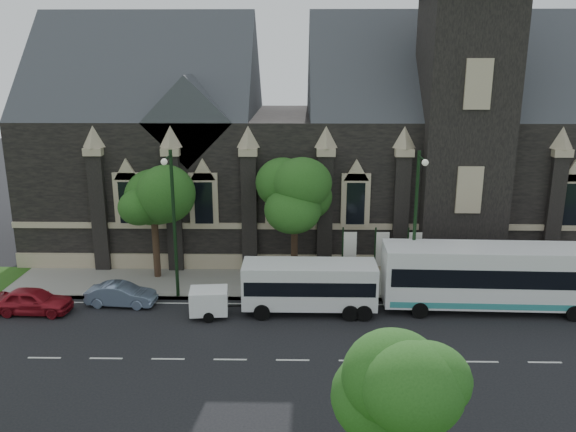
{
  "coord_description": "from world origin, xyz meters",
  "views": [
    {
      "loc": [
        3.21,
        -24.42,
        13.85
      ],
      "look_at": [
        2.67,
        6.0,
        5.53
      ],
      "focal_mm": 35.47,
      "sensor_mm": 36.0,
      "label": 1
    }
  ],
  "objects_px": {
    "box_trailer": "(209,301)",
    "sedan": "(121,295)",
    "tree_park_east": "(396,381)",
    "banner_flag_left": "(347,252)",
    "tree_walk_left": "(157,193)",
    "tree_walk_right": "(298,192)",
    "shuttle_bus": "(310,284)",
    "car_far_red": "(33,301)",
    "tour_coach": "(498,276)",
    "banner_flag_center": "(380,253)",
    "street_lamp_near": "(416,219)",
    "street_lamp_mid": "(173,217)",
    "banner_flag_right": "(412,253)"
  },
  "relations": [
    {
      "from": "box_trailer",
      "to": "sedan",
      "type": "relative_size",
      "value": 0.77
    },
    {
      "from": "tree_park_east",
      "to": "banner_flag_left",
      "type": "distance_m",
      "value": 18.46
    },
    {
      "from": "tree_park_east",
      "to": "tree_walk_left",
      "type": "height_order",
      "value": "tree_walk_left"
    },
    {
      "from": "tree_park_east",
      "to": "box_trailer",
      "type": "relative_size",
      "value": 2.04
    },
    {
      "from": "tree_walk_right",
      "to": "shuttle_bus",
      "type": "bearing_deg",
      "value": -82.39
    },
    {
      "from": "tree_park_east",
      "to": "car_far_red",
      "type": "distance_m",
      "value": 23.32
    },
    {
      "from": "tour_coach",
      "to": "tree_walk_left",
      "type": "bearing_deg",
      "value": 168.73
    },
    {
      "from": "sedan",
      "to": "banner_flag_center",
      "type": "bearing_deg",
      "value": -75.28
    },
    {
      "from": "tree_park_east",
      "to": "banner_flag_left",
      "type": "xyz_separation_m",
      "value": [
        0.11,
        18.32,
        -2.24
      ]
    },
    {
      "from": "banner_flag_center",
      "to": "sedan",
      "type": "height_order",
      "value": "banner_flag_center"
    },
    {
      "from": "box_trailer",
      "to": "car_far_red",
      "type": "relative_size",
      "value": 0.71
    },
    {
      "from": "street_lamp_near",
      "to": "banner_flag_center",
      "type": "distance_m",
      "value": 3.74
    },
    {
      "from": "street_lamp_mid",
      "to": "banner_flag_center",
      "type": "height_order",
      "value": "street_lamp_mid"
    },
    {
      "from": "tree_walk_left",
      "to": "tree_park_east",
      "type": "bearing_deg",
      "value": -59.13
    },
    {
      "from": "tree_walk_left",
      "to": "banner_flag_right",
      "type": "distance_m",
      "value": 16.52
    },
    {
      "from": "tree_walk_right",
      "to": "tour_coach",
      "type": "bearing_deg",
      "value": -22.44
    },
    {
      "from": "street_lamp_mid",
      "to": "tour_coach",
      "type": "bearing_deg",
      "value": -3.36
    },
    {
      "from": "box_trailer",
      "to": "tree_park_east",
      "type": "bearing_deg",
      "value": -66.37
    },
    {
      "from": "tour_coach",
      "to": "car_far_red",
      "type": "relative_size",
      "value": 3.01
    },
    {
      "from": "shuttle_bus",
      "to": "box_trailer",
      "type": "height_order",
      "value": "shuttle_bus"
    },
    {
      "from": "banner_flag_left",
      "to": "car_far_red",
      "type": "bearing_deg",
      "value": -167.69
    },
    {
      "from": "car_far_red",
      "to": "tree_walk_right",
      "type": "bearing_deg",
      "value": -66.87
    },
    {
      "from": "tree_park_east",
      "to": "tree_walk_left",
      "type": "bearing_deg",
      "value": 120.87
    },
    {
      "from": "banner_flag_right",
      "to": "shuttle_bus",
      "type": "xyz_separation_m",
      "value": [
        -6.38,
        -3.46,
        -0.71
      ]
    },
    {
      "from": "tree_walk_right",
      "to": "banner_flag_center",
      "type": "bearing_deg",
      "value": -18.64
    },
    {
      "from": "shuttle_bus",
      "to": "car_far_red",
      "type": "bearing_deg",
      "value": -178.08
    },
    {
      "from": "tree_walk_left",
      "to": "tree_walk_right",
      "type": "bearing_deg",
      "value": 0.06
    },
    {
      "from": "shuttle_bus",
      "to": "box_trailer",
      "type": "relative_size",
      "value": 2.45
    },
    {
      "from": "tour_coach",
      "to": "shuttle_bus",
      "type": "height_order",
      "value": "tour_coach"
    },
    {
      "from": "banner_flag_center",
      "to": "banner_flag_right",
      "type": "height_order",
      "value": "same"
    },
    {
      "from": "tree_walk_left",
      "to": "banner_flag_left",
      "type": "height_order",
      "value": "tree_walk_left"
    },
    {
      "from": "street_lamp_near",
      "to": "tour_coach",
      "type": "distance_m",
      "value": 5.65
    },
    {
      "from": "tree_walk_right",
      "to": "street_lamp_mid",
      "type": "relative_size",
      "value": 0.87
    },
    {
      "from": "street_lamp_near",
      "to": "banner_flag_right",
      "type": "relative_size",
      "value": 2.25
    },
    {
      "from": "street_lamp_near",
      "to": "box_trailer",
      "type": "distance_m",
      "value": 12.66
    },
    {
      "from": "tree_park_east",
      "to": "street_lamp_near",
      "type": "distance_m",
      "value": 16.86
    },
    {
      "from": "tree_walk_left",
      "to": "shuttle_bus",
      "type": "height_order",
      "value": "tree_walk_left"
    },
    {
      "from": "tree_walk_left",
      "to": "banner_flag_left",
      "type": "distance_m",
      "value": 12.66
    },
    {
      "from": "street_lamp_near",
      "to": "street_lamp_mid",
      "type": "xyz_separation_m",
      "value": [
        -14.0,
        0.0,
        0.0
      ]
    },
    {
      "from": "street_lamp_mid",
      "to": "sedan",
      "type": "relative_size",
      "value": 2.25
    },
    {
      "from": "box_trailer",
      "to": "banner_flag_right",
      "type": "bearing_deg",
      "value": 13.75
    },
    {
      "from": "tree_walk_left",
      "to": "banner_flag_left",
      "type": "xyz_separation_m",
      "value": [
        12.08,
        -1.7,
        -3.35
      ]
    },
    {
      "from": "tour_coach",
      "to": "shuttle_bus",
      "type": "distance_m",
      "value": 10.73
    },
    {
      "from": "tree_park_east",
      "to": "banner_flag_right",
      "type": "xyz_separation_m",
      "value": [
        4.11,
        18.32,
        -2.24
      ]
    },
    {
      "from": "tree_walk_right",
      "to": "banner_flag_center",
      "type": "relative_size",
      "value": 1.95
    },
    {
      "from": "banner_flag_left",
      "to": "shuttle_bus",
      "type": "bearing_deg",
      "value": -124.61
    },
    {
      "from": "banner_flag_left",
      "to": "tour_coach",
      "type": "bearing_deg",
      "value": -19.8
    },
    {
      "from": "banner_flag_right",
      "to": "tree_walk_right",
      "type": "bearing_deg",
      "value": 166.4
    },
    {
      "from": "street_lamp_mid",
      "to": "tour_coach",
      "type": "height_order",
      "value": "street_lamp_mid"
    },
    {
      "from": "street_lamp_mid",
      "to": "banner_flag_left",
      "type": "distance_m",
      "value": 10.81
    }
  ]
}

